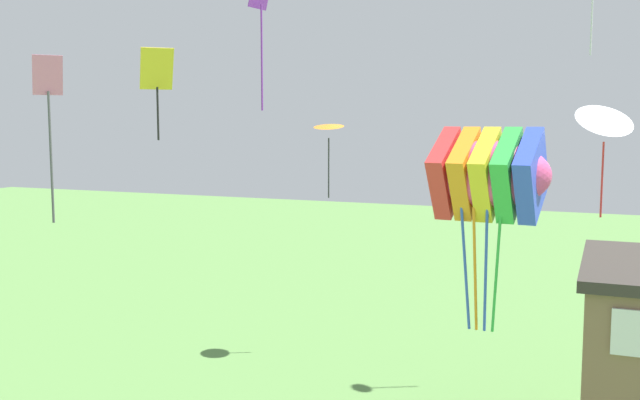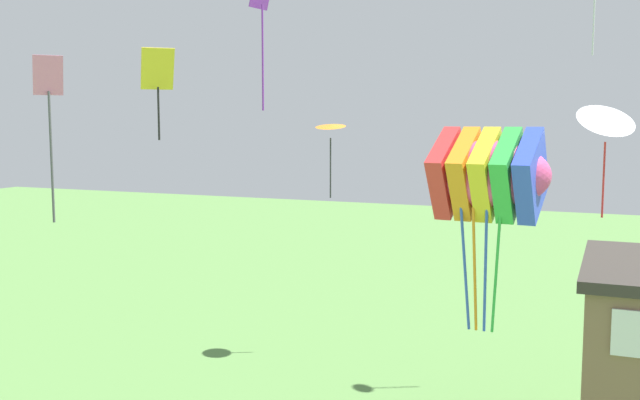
% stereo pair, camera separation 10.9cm
% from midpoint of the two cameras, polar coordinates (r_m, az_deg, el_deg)
% --- Properties ---
extents(kite_rainbow_parafoil, '(2.55, 2.02, 3.99)m').
position_cam_midpoint_polar(kite_rainbow_parafoil, '(14.08, 13.09, 1.99)').
color(kite_rainbow_parafoil, '#E54C8C').
extents(kite_pink_diamond, '(0.51, 0.56, 3.33)m').
position_cam_midpoint_polar(kite_pink_diamond, '(15.26, -21.05, 6.72)').
color(kite_pink_diamond, pink).
extents(kite_orange_delta, '(1.13, 1.13, 2.51)m').
position_cam_midpoint_polar(kite_orange_delta, '(23.42, 0.57, 5.77)').
color(kite_orange_delta, orange).
extents(kite_yellow_diamond, '(0.90, 0.88, 2.13)m').
position_cam_midpoint_polar(kite_yellow_diamond, '(17.31, -13.09, 9.62)').
color(kite_yellow_diamond, yellow).
extents(kite_white_delta, '(1.81, 1.73, 2.84)m').
position_cam_midpoint_polar(kite_white_delta, '(18.68, 21.66, 5.96)').
color(kite_white_delta, white).
extents(kite_purple_streamer, '(0.40, 0.81, 3.61)m').
position_cam_midpoint_polar(kite_purple_streamer, '(18.69, -4.89, 15.10)').
color(kite_purple_streamer, purple).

